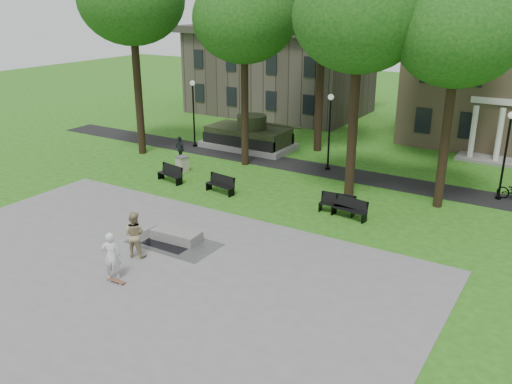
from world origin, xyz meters
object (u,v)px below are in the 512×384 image
skateboarder (111,256)px  friend_watching (134,234)px  concrete_block (177,235)px  trash_bin (182,164)px  park_bench_0 (171,173)px

skateboarder → friend_watching: (-0.65, 1.91, 0.01)m
concrete_block → trash_bin: 10.16m
concrete_block → skateboarder: bearing=-87.0°
concrete_block → trash_bin: bearing=127.7°
park_bench_0 → concrete_block: bearing=-36.4°
skateboarder → concrete_block: bearing=-127.8°
trash_bin → friend_watching: bearing=-60.4°
concrete_block → trash_bin: trash_bin is taller
skateboarder → park_bench_0: bearing=-101.4°
concrete_block → skateboarder: size_ratio=1.13×
skateboarder → park_bench_0: 11.69m
park_bench_0 → friend_watching: bearing=-46.7°
concrete_block → park_bench_0: park_bench_0 is taller
concrete_block → trash_bin: (-6.21, 8.04, 0.24)m
park_bench_0 → skateboarder: bearing=-48.9°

